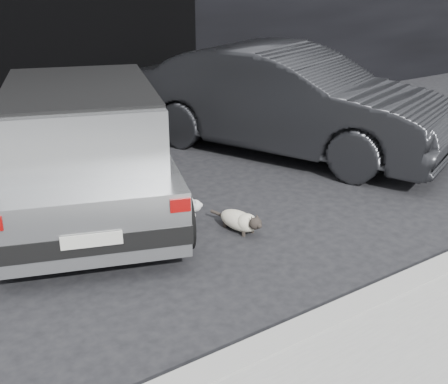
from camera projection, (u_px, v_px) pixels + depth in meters
ground at (156, 221)px, 6.44m from camera, size 80.00×80.00×0.00m
garage_opening at (94, 56)px, 9.53m from camera, size 4.00×0.10×2.60m
curb at (395, 291)px, 4.95m from camera, size 18.00×0.25×0.12m
silver_hatchback at (82, 141)px, 6.55m from camera, size 3.10×4.46×1.51m
second_car at (287, 100)px, 8.58m from camera, size 3.50×5.22×1.63m
cat_siamese at (241, 221)px, 6.16m from camera, size 0.32×0.77×0.27m
cat_white at (177, 218)px, 6.11m from camera, size 0.78×0.28×0.36m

